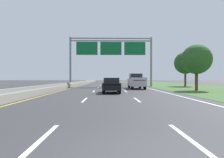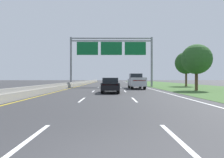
{
  "view_description": "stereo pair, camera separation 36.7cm",
  "coord_description": "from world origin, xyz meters",
  "px_view_note": "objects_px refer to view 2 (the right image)",
  "views": [
    {
      "loc": [
        -0.18,
        -3.41,
        1.53
      ],
      "look_at": [
        0.37,
        25.9,
        1.4
      ],
      "focal_mm": 31.68,
      "sensor_mm": 36.0,
      "label": 1
    },
    {
      "loc": [
        0.18,
        -3.42,
        1.53
      ],
      "look_at": [
        0.37,
        25.9,
        1.4
      ],
      "focal_mm": 31.68,
      "sensor_mm": 36.0,
      "label": 2
    }
  ],
  "objects_px": {
    "car_grey_centre_lane_sedan": "(110,82)",
    "roadside_tree_near": "(196,59)",
    "car_darkgreen_centre_lane_sedan": "(111,81)",
    "car_black_centre_lane_sedan": "(110,85)",
    "pickup_truck_silver": "(136,81)",
    "roadside_tree_mid": "(186,63)",
    "overhead_sign_gantry": "(111,51)"
  },
  "relations": [
    {
      "from": "pickup_truck_silver",
      "to": "car_grey_centre_lane_sedan",
      "type": "bearing_deg",
      "value": 21.37
    },
    {
      "from": "car_black_centre_lane_sedan",
      "to": "car_grey_centre_lane_sedan",
      "type": "distance_m",
      "value": 17.49
    },
    {
      "from": "car_black_centre_lane_sedan",
      "to": "roadside_tree_near",
      "type": "distance_m",
      "value": 11.51
    },
    {
      "from": "overhead_sign_gantry",
      "to": "pickup_truck_silver",
      "type": "xyz_separation_m",
      "value": [
        3.6,
        -7.25,
        -5.36
      ]
    },
    {
      "from": "overhead_sign_gantry",
      "to": "roadside_tree_mid",
      "type": "relative_size",
      "value": 2.35
    },
    {
      "from": "car_darkgreen_centre_lane_sedan",
      "to": "roadside_tree_near",
      "type": "bearing_deg",
      "value": -155.67
    },
    {
      "from": "pickup_truck_silver",
      "to": "car_darkgreen_centre_lane_sedan",
      "type": "height_order",
      "value": "pickup_truck_silver"
    },
    {
      "from": "roadside_tree_mid",
      "to": "roadside_tree_near",
      "type": "bearing_deg",
      "value": -105.71
    },
    {
      "from": "overhead_sign_gantry",
      "to": "roadside_tree_mid",
      "type": "distance_m",
      "value": 14.07
    },
    {
      "from": "roadside_tree_near",
      "to": "roadside_tree_mid",
      "type": "height_order",
      "value": "roadside_tree_mid"
    },
    {
      "from": "car_darkgreen_centre_lane_sedan",
      "to": "car_grey_centre_lane_sedan",
      "type": "height_order",
      "value": "same"
    },
    {
      "from": "roadside_tree_near",
      "to": "roadside_tree_mid",
      "type": "distance_m",
      "value": 12.88
    },
    {
      "from": "overhead_sign_gantry",
      "to": "pickup_truck_silver",
      "type": "relative_size",
      "value": 2.77
    },
    {
      "from": "car_darkgreen_centre_lane_sedan",
      "to": "overhead_sign_gantry",
      "type": "bearing_deg",
      "value": 179.4
    },
    {
      "from": "car_darkgreen_centre_lane_sedan",
      "to": "car_black_centre_lane_sedan",
      "type": "distance_m",
      "value": 25.4
    },
    {
      "from": "car_black_centre_lane_sedan",
      "to": "car_grey_centre_lane_sedan",
      "type": "bearing_deg",
      "value": 0.7
    },
    {
      "from": "overhead_sign_gantry",
      "to": "car_darkgreen_centre_lane_sedan",
      "type": "height_order",
      "value": "overhead_sign_gantry"
    },
    {
      "from": "overhead_sign_gantry",
      "to": "pickup_truck_silver",
      "type": "bearing_deg",
      "value": -63.62
    },
    {
      "from": "car_black_centre_lane_sedan",
      "to": "pickup_truck_silver",
      "type": "bearing_deg",
      "value": -25.5
    },
    {
      "from": "car_black_centre_lane_sedan",
      "to": "roadside_tree_near",
      "type": "relative_size",
      "value": 0.77
    },
    {
      "from": "roadside_tree_near",
      "to": "roadside_tree_mid",
      "type": "bearing_deg",
      "value": 74.29
    },
    {
      "from": "roadside_tree_near",
      "to": "overhead_sign_gantry",
      "type": "bearing_deg",
      "value": 131.73
    },
    {
      "from": "overhead_sign_gantry",
      "to": "car_darkgreen_centre_lane_sedan",
      "type": "distance_m",
      "value": 11.74
    },
    {
      "from": "pickup_truck_silver",
      "to": "car_grey_centre_lane_sedan",
      "type": "height_order",
      "value": "pickup_truck_silver"
    },
    {
      "from": "pickup_truck_silver",
      "to": "car_grey_centre_lane_sedan",
      "type": "relative_size",
      "value": 1.23
    },
    {
      "from": "car_black_centre_lane_sedan",
      "to": "roadside_tree_mid",
      "type": "bearing_deg",
      "value": -41.51
    },
    {
      "from": "pickup_truck_silver",
      "to": "overhead_sign_gantry",
      "type": "bearing_deg",
      "value": 25.59
    },
    {
      "from": "car_darkgreen_centre_lane_sedan",
      "to": "car_grey_centre_lane_sedan",
      "type": "relative_size",
      "value": 1.01
    },
    {
      "from": "car_darkgreen_centre_lane_sedan",
      "to": "roadside_tree_mid",
      "type": "relative_size",
      "value": 0.69
    },
    {
      "from": "car_grey_centre_lane_sedan",
      "to": "roadside_tree_near",
      "type": "xyz_separation_m",
      "value": [
        10.74,
        -14.07,
        3.03
      ]
    },
    {
      "from": "car_grey_centre_lane_sedan",
      "to": "car_darkgreen_centre_lane_sedan",
      "type": "bearing_deg",
      "value": -1.4
    },
    {
      "from": "pickup_truck_silver",
      "to": "car_black_centre_lane_sedan",
      "type": "relative_size",
      "value": 1.23
    }
  ]
}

